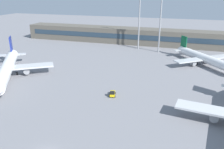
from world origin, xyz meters
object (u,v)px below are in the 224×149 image
at_px(airplane_mid, 7,68).
at_px(floodlight_tower_west, 160,20).
at_px(airplane_far, 205,59).
at_px(baggage_tug_yellow, 112,94).
at_px(floodlight_tower_east, 139,17).

relative_size(airplane_mid, floodlight_tower_west, 1.44).
relative_size(airplane_far, baggage_tug_yellow, 8.61).
distance_m(airplane_far, baggage_tug_yellow, 49.56).
bearing_deg(baggage_tug_yellow, airplane_mid, 175.54).
bearing_deg(floodlight_tower_west, floodlight_tower_east, 160.81).
xyz_separation_m(baggage_tug_yellow, floodlight_tower_east, (-4.55, 61.62, 16.32)).
xyz_separation_m(baggage_tug_yellow, floodlight_tower_west, (6.88, 57.64, 15.70)).
xyz_separation_m(airplane_far, floodlight_tower_west, (-21.70, 17.22, 13.49)).
xyz_separation_m(airplane_far, baggage_tug_yellow, (-28.58, -40.42, -2.21)).
xyz_separation_m(airplane_mid, airplane_far, (69.87, 37.21, -0.58)).
distance_m(baggage_tug_yellow, floodlight_tower_west, 60.14).
height_order(airplane_far, floodlight_tower_west, floodlight_tower_west).
height_order(airplane_far, floodlight_tower_east, floodlight_tower_east).
relative_size(airplane_mid, airplane_far, 1.25).
relative_size(baggage_tug_yellow, floodlight_tower_east, 0.13).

